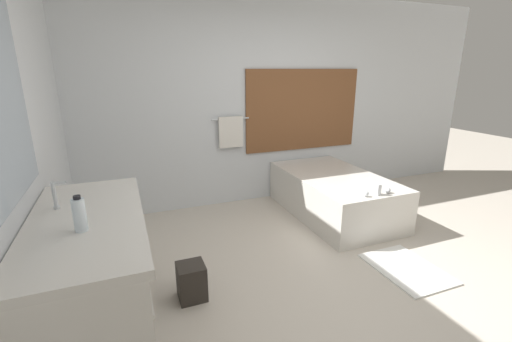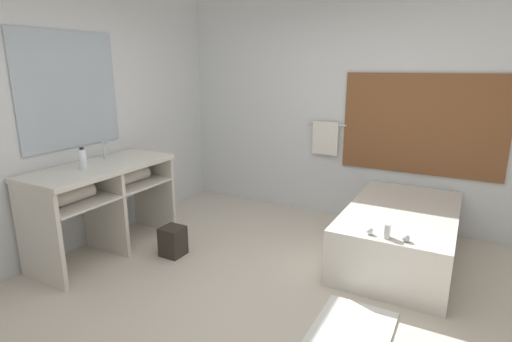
{
  "view_description": "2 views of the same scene",
  "coord_description": "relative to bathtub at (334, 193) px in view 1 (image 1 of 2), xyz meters",
  "views": [
    {
      "loc": [
        -1.61,
        -2.03,
        1.76
      ],
      "look_at": [
        -0.44,
        0.91,
        0.81
      ],
      "focal_mm": 24.0,
      "sensor_mm": 36.0,
      "label": 1
    },
    {
      "loc": [
        1.25,
        -2.49,
        1.84
      ],
      "look_at": [
        -0.62,
        0.97,
        0.8
      ],
      "focal_mm": 28.0,
      "sensor_mm": 36.0,
      "label": 2
    }
  ],
  "objects": [
    {
      "name": "bath_mat",
      "position": [
        -0.09,
        -1.33,
        -0.27
      ],
      "size": [
        0.53,
        0.72,
        0.02
      ],
      "color": "white",
      "rests_on": "ground_plane"
    },
    {
      "name": "ground_plane",
      "position": [
        -0.77,
        -1.34,
        -0.28
      ],
      "size": [
        16.0,
        16.0,
        0.0
      ],
      "primitive_type": "plane",
      "color": "beige",
      "rests_on": "ground"
    },
    {
      "name": "sink_faucet",
      "position": [
        -2.81,
        -1.04,
        0.72
      ],
      "size": [
        0.09,
        0.04,
        0.18
      ],
      "color": "silver",
      "rests_on": "vanity_counter"
    },
    {
      "name": "water_bottle_1",
      "position": [
        -2.64,
        -1.43,
        0.72
      ],
      "size": [
        0.07,
        0.07,
        0.2
      ],
      "color": "white",
      "rests_on": "vanity_counter"
    },
    {
      "name": "bathtub",
      "position": [
        0.0,
        0.0,
        0.0
      ],
      "size": [
        0.98,
        1.7,
        0.63
      ],
      "color": "silver",
      "rests_on": "ground_plane"
    },
    {
      "name": "wall_back_with_blinds",
      "position": [
        -0.74,
        0.89,
        1.06
      ],
      "size": [
        7.4,
        0.13,
        2.7
      ],
      "color": "silver",
      "rests_on": "ground_plane"
    },
    {
      "name": "vanity_counter",
      "position": [
        -2.63,
        -1.24,
        0.37
      ],
      "size": [
        0.65,
        1.45,
        0.91
      ],
      "color": "silver",
      "rests_on": "ground_plane"
    },
    {
      "name": "waste_bin",
      "position": [
        -1.99,
        -1.0,
        -0.13
      ],
      "size": [
        0.21,
        0.21,
        0.29
      ],
      "color": "#2D2823",
      "rests_on": "ground_plane"
    }
  ]
}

